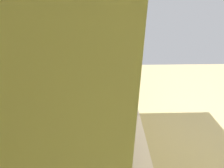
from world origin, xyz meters
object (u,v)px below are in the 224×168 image
object	(u,v)px
bowl	(113,71)
microwave	(108,97)
oven_range	(109,73)
kettle	(113,79)

from	to	relation	value
bowl	microwave	bearing A→B (deg)	174.89
oven_range	bowl	bearing A→B (deg)	-177.10
bowl	kettle	world-z (taller)	kettle
microwave	kettle	bearing A→B (deg)	-8.30
kettle	microwave	bearing A→B (deg)	171.70
kettle	oven_range	bearing A→B (deg)	2.12
bowl	kettle	distance (m)	0.35
oven_range	kettle	bearing A→B (deg)	-177.88
oven_range	bowl	size ratio (longest dim) A/B	7.92
oven_range	microwave	world-z (taller)	microwave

